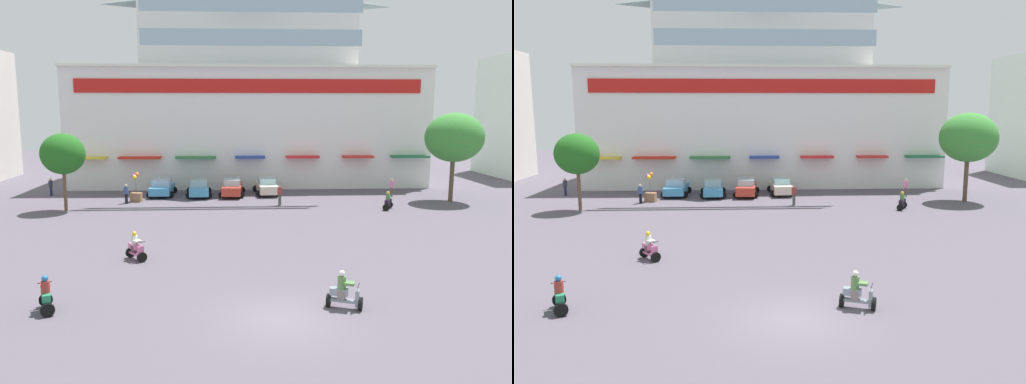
# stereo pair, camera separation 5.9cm
# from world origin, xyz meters

# --- Properties ---
(ground_plane) EXTENTS (128.00, 128.00, 0.00)m
(ground_plane) POSITION_xyz_m (0.00, 13.00, 0.00)
(ground_plane) COLOR #554E59
(colonial_building) EXTENTS (35.04, 16.89, 20.48)m
(colonial_building) POSITION_xyz_m (-0.00, 36.12, 8.80)
(colonial_building) COLOR white
(colonial_building) RESTS_ON ground
(plaza_tree_0) EXTENTS (3.30, 3.00, 5.89)m
(plaza_tree_0) POSITION_xyz_m (-14.42, 20.71, 4.33)
(plaza_tree_0) COLOR brown
(plaza_tree_0) RESTS_ON ground
(plaza_tree_1) EXTENTS (4.74, 4.41, 7.37)m
(plaza_tree_1) POSITION_xyz_m (16.57, 23.05, 5.33)
(plaza_tree_1) COLOR brown
(plaza_tree_1) RESTS_ON ground
(parked_car_0) EXTENTS (2.41, 4.15, 1.51)m
(parked_car_0) POSITION_xyz_m (-7.98, 27.07, 0.75)
(parked_car_0) COLOR #3D8BC1
(parked_car_0) RESTS_ON ground
(parked_car_1) EXTENTS (2.44, 4.35, 1.46)m
(parked_car_1) POSITION_xyz_m (-4.68, 26.62, 0.74)
(parked_car_1) COLOR #3E8FBF
(parked_car_1) RESTS_ON ground
(parked_car_2) EXTENTS (2.40, 4.32, 1.53)m
(parked_car_2) POSITION_xyz_m (-1.72, 26.65, 0.77)
(parked_car_2) COLOR #BC3626
(parked_car_2) RESTS_ON ground
(parked_car_3) EXTENTS (2.41, 4.44, 1.46)m
(parked_car_3) POSITION_xyz_m (1.38, 27.35, 0.75)
(parked_car_3) COLOR beige
(parked_car_3) RESTS_ON ground
(scooter_rider_1) EXTENTS (0.98, 1.40, 1.48)m
(scooter_rider_1) POSITION_xyz_m (-8.93, 1.14, 0.61)
(scooter_rider_1) COLOR black
(scooter_rider_1) RESTS_ON ground
(scooter_rider_2) EXTENTS (1.25, 1.38, 1.48)m
(scooter_rider_2) POSITION_xyz_m (-6.75, 7.74, 0.61)
(scooter_rider_2) COLOR black
(scooter_rider_2) RESTS_ON ground
(scooter_rider_3) EXTENTS (1.48, 0.97, 1.53)m
(scooter_rider_3) POSITION_xyz_m (2.54, 0.89, 0.62)
(scooter_rider_3) COLOR black
(scooter_rider_3) RESTS_ON ground
(scooter_rider_4) EXTENTS (1.14, 1.47, 1.45)m
(scooter_rider_4) POSITION_xyz_m (10.26, 19.92, 0.59)
(scooter_rider_4) COLOR black
(scooter_rider_4) RESTS_ON ground
(pedestrian_0) EXTENTS (0.46, 0.46, 1.61)m
(pedestrian_0) POSITION_xyz_m (12.32, 25.51, 0.91)
(pedestrian_0) COLOR brown
(pedestrian_0) RESTS_ON ground
(pedestrian_1) EXTENTS (0.50, 0.50, 1.59)m
(pedestrian_1) POSITION_xyz_m (-10.42, 23.46, 0.90)
(pedestrian_1) COLOR black
(pedestrian_1) RESTS_ON ground
(pedestrian_2) EXTENTS (0.51, 0.51, 1.59)m
(pedestrian_2) POSITION_xyz_m (-17.90, 27.54, 0.90)
(pedestrian_2) COLOR #232246
(pedestrian_2) RESTS_ON ground
(pedestrian_3) EXTENTS (0.55, 0.55, 1.66)m
(pedestrian_3) POSITION_xyz_m (2.09, 22.01, 0.93)
(pedestrian_3) COLOR #4A544D
(pedestrian_3) RESTS_ON ground
(balloon_vendor_cart) EXTENTS (0.98, 0.82, 2.48)m
(balloon_vendor_cart) POSITION_xyz_m (-9.75, 24.21, 0.91)
(balloon_vendor_cart) COLOR #8E6748
(balloon_vendor_cart) RESTS_ON ground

